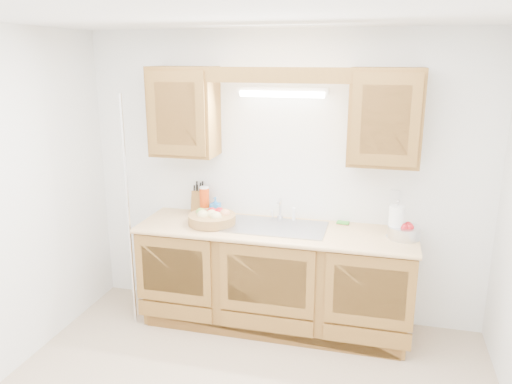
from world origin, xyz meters
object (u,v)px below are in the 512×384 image
(knife_block, at_px, (198,202))
(fruit_basket, at_px, (212,218))
(paper_towel, at_px, (396,222))
(apple_bowl, at_px, (404,231))

(knife_block, bearing_deg, fruit_basket, -55.66)
(knife_block, height_order, paper_towel, paper_towel)
(apple_bowl, bearing_deg, paper_towel, 178.34)
(knife_block, xyz_separation_m, paper_towel, (1.73, -0.22, 0.02))
(knife_block, relative_size, paper_towel, 0.97)
(fruit_basket, xyz_separation_m, knife_block, (-0.22, 0.26, 0.05))
(knife_block, distance_m, paper_towel, 1.74)
(fruit_basket, bearing_deg, paper_towel, 1.76)
(knife_block, distance_m, apple_bowl, 1.81)
(knife_block, bearing_deg, paper_towel, -13.15)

